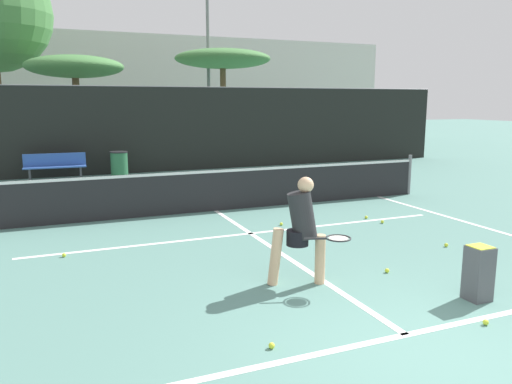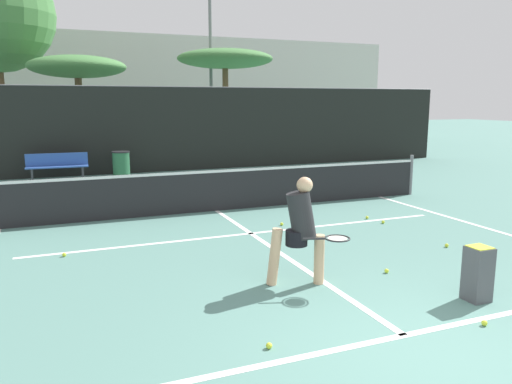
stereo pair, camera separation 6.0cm
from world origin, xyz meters
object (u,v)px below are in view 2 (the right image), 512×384
(courtside_bench, at_px, (57,166))
(trash_bin, at_px, (121,164))
(player_practicing, at_px, (300,227))
(ball_hopper, at_px, (478,272))
(parked_car, at_px, (42,147))

(courtside_bench, distance_m, trash_bin, 1.97)
(player_practicing, bearing_deg, ball_hopper, -18.38)
(courtside_bench, xyz_separation_m, parked_car, (-0.50, 5.12, 0.16))
(ball_hopper, relative_size, trash_bin, 0.82)
(parked_car, bearing_deg, courtside_bench, -84.42)
(courtside_bench, height_order, trash_bin, trash_bin)
(ball_hopper, distance_m, trash_bin, 12.68)
(player_practicing, distance_m, parked_car, 16.56)
(ball_hopper, relative_size, courtside_bench, 0.38)
(player_practicing, bearing_deg, trash_bin, 113.60)
(ball_hopper, relative_size, parked_car, 0.15)
(courtside_bench, bearing_deg, player_practicing, -73.05)
(courtside_bench, bearing_deg, parked_car, 97.42)
(player_practicing, xyz_separation_m, ball_hopper, (1.82, -1.36, -0.44))
(ball_hopper, xyz_separation_m, parked_car, (-5.31, 17.55, 0.27))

